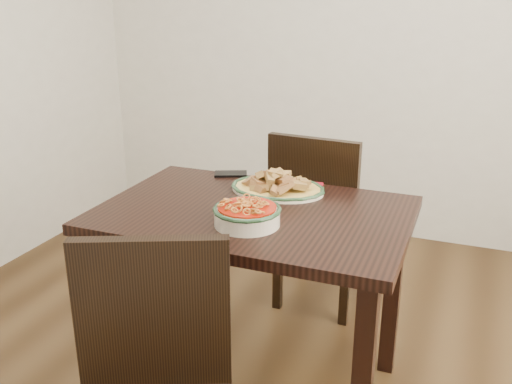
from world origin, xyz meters
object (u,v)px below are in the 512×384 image
(fish_plate, at_px, (278,180))
(smartphone, at_px, (231,174))
(chair_far, at_px, (319,213))
(noodle_bowl, at_px, (247,213))
(dining_table, at_px, (254,238))

(fish_plate, height_order, smartphone, fish_plate)
(chair_far, relative_size, noodle_bowl, 3.86)
(fish_plate, bearing_deg, chair_far, 83.16)
(chair_far, xyz_separation_m, fish_plate, (-0.05, -0.45, 0.30))
(dining_table, height_order, chair_far, chair_far)
(dining_table, bearing_deg, chair_far, 84.24)
(dining_table, relative_size, fish_plate, 3.00)
(chair_far, distance_m, noodle_bowl, 0.85)
(dining_table, height_order, fish_plate, fish_plate)
(noodle_bowl, distance_m, smartphone, 0.55)
(noodle_bowl, xyz_separation_m, smartphone, (-0.27, 0.48, -0.04))
(smartphone, bearing_deg, noodle_bowl, -83.19)
(dining_table, height_order, noodle_bowl, noodle_bowl)
(dining_table, bearing_deg, smartphone, 125.40)
(dining_table, xyz_separation_m, noodle_bowl, (0.03, -0.14, 0.15))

